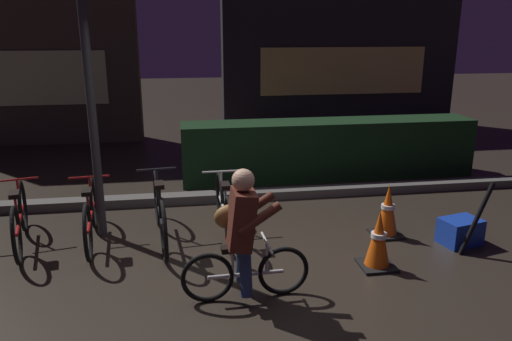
{
  "coord_description": "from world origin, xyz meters",
  "views": [
    {
      "loc": [
        -0.6,
        -4.53,
        2.42
      ],
      "look_at": [
        0.2,
        0.6,
        0.9
      ],
      "focal_mm": 34.62,
      "sensor_mm": 36.0,
      "label": 1
    }
  ],
  "objects": [
    {
      "name": "ground_plane",
      "position": [
        0.0,
        0.0,
        0.0
      ],
      "size": [
        40.0,
        40.0,
        0.0
      ],
      "primitive_type": "plane",
      "color": "#2D261E"
    },
    {
      "name": "sidewalk_curb",
      "position": [
        0.0,
        2.2,
        0.06
      ],
      "size": [
        12.0,
        0.24,
        0.12
      ],
      "primitive_type": "cube",
      "color": "#56544F",
      "rests_on": "ground"
    },
    {
      "name": "hedge_row",
      "position": [
        1.8,
        3.1,
        0.47
      ],
      "size": [
        4.8,
        0.7,
        0.95
      ],
      "primitive_type": "cube",
      "color": "black",
      "rests_on": "ground"
    },
    {
      "name": "storefront_left",
      "position": [
        -3.58,
        6.5,
        2.34
      ],
      "size": [
        4.32,
        0.54,
        4.71
      ],
      "color": "#42382D",
      "rests_on": "ground"
    },
    {
      "name": "storefront_right",
      "position": [
        3.29,
        7.2,
        2.06
      ],
      "size": [
        5.73,
        0.54,
        4.13
      ],
      "color": "#262328",
      "rests_on": "ground"
    },
    {
      "name": "street_post",
      "position": [
        -1.58,
        1.2,
        1.49
      ],
      "size": [
        0.1,
        0.1,
        2.98
      ],
      "primitive_type": "cylinder",
      "color": "#2D2D33",
      "rests_on": "ground"
    },
    {
      "name": "parked_bike_left_mid",
      "position": [
        -2.44,
        1.03,
        0.33
      ],
      "size": [
        0.47,
        1.55,
        0.73
      ],
      "rotation": [
        0.0,
        0.0,
        1.78
      ],
      "color": "black",
      "rests_on": "ground"
    },
    {
      "name": "parked_bike_center_left",
      "position": [
        -1.66,
        0.99,
        0.33
      ],
      "size": [
        0.46,
        1.58,
        0.73
      ],
      "rotation": [
        0.0,
        0.0,
        1.66
      ],
      "color": "black",
      "rests_on": "ground"
    },
    {
      "name": "parked_bike_center_right",
      "position": [
        -0.88,
        0.91,
        0.36
      ],
      "size": [
        0.46,
        1.75,
        0.81
      ],
      "rotation": [
        0.0,
        0.0,
        1.67
      ],
      "color": "black",
      "rests_on": "ground"
    },
    {
      "name": "parked_bike_right_mid",
      "position": [
        -0.13,
        0.97,
        0.33
      ],
      "size": [
        0.46,
        1.59,
        0.73
      ],
      "rotation": [
        0.0,
        0.0,
        1.59
      ],
      "color": "black",
      "rests_on": "ground"
    },
    {
      "name": "traffic_cone_near",
      "position": [
        1.37,
        -0.1,
        0.3
      ],
      "size": [
        0.36,
        0.36,
        0.62
      ],
      "color": "black",
      "rests_on": "ground"
    },
    {
      "name": "traffic_cone_far",
      "position": [
        1.79,
        0.66,
        0.31
      ],
      "size": [
        0.36,
        0.36,
        0.64
      ],
      "color": "black",
      "rests_on": "ground"
    },
    {
      "name": "blue_crate",
      "position": [
        2.54,
        0.3,
        0.15
      ],
      "size": [
        0.5,
        0.41,
        0.3
      ],
      "primitive_type": "cube",
      "rotation": [
        0.0,
        0.0,
        0.24
      ],
      "color": "#193DB7",
      "rests_on": "ground"
    },
    {
      "name": "cyclist",
      "position": [
        -0.09,
        -0.48,
        0.63
      ],
      "size": [
        1.19,
        0.51,
        1.25
      ],
      "rotation": [
        0.0,
        0.0,
        0.03
      ],
      "color": "black",
      "rests_on": "ground"
    },
    {
      "name": "closed_umbrella",
      "position": [
        2.55,
        0.05,
        0.4
      ],
      "size": [
        0.36,
        0.09,
        0.81
      ],
      "primitive_type": "cylinder",
      "rotation": [
        0.0,
        0.37,
        0.12
      ],
      "color": "black",
      "rests_on": "ground"
    }
  ]
}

